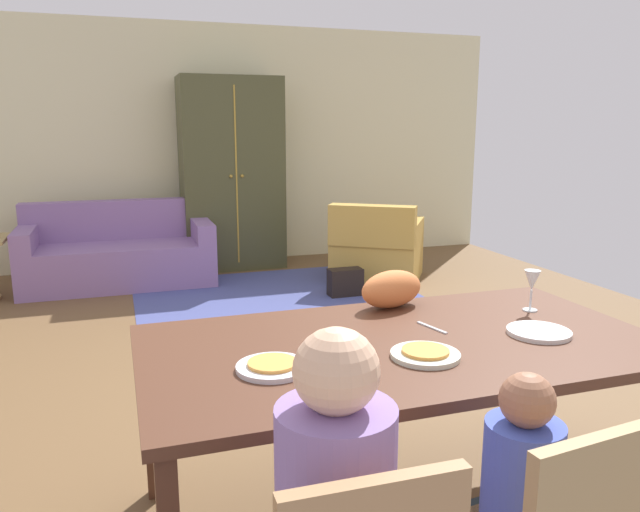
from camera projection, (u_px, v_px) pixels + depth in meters
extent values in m
cube|color=brown|center=(296.00, 358.00, 4.28)|extent=(6.85, 6.54, 0.02)
cube|color=beige|center=(215.00, 146.00, 7.08)|extent=(6.85, 0.10, 2.70)
cube|color=#512E1E|center=(403.00, 346.00, 2.37)|extent=(1.99, 1.06, 0.04)
cube|color=#512E1E|center=(151.00, 418.00, 2.59)|extent=(0.06, 0.06, 0.72)
cube|color=#512E1E|center=(524.00, 365.00, 3.17)|extent=(0.06, 0.06, 0.72)
cylinder|color=silver|center=(273.00, 367.00, 2.08)|extent=(0.25, 0.25, 0.02)
cylinder|color=gold|center=(273.00, 363.00, 2.08)|extent=(0.17, 0.17, 0.01)
cylinder|color=silver|center=(425.00, 355.00, 2.19)|extent=(0.25, 0.25, 0.02)
cylinder|color=gold|center=(425.00, 351.00, 2.19)|extent=(0.17, 0.17, 0.01)
cylinder|color=white|center=(539.00, 332.00, 2.44)|extent=(0.25, 0.25, 0.02)
cylinder|color=silver|center=(530.00, 310.00, 2.75)|extent=(0.06, 0.06, 0.01)
cylinder|color=silver|center=(531.00, 300.00, 2.74)|extent=(0.01, 0.01, 0.09)
cone|color=silver|center=(532.00, 280.00, 2.72)|extent=(0.07, 0.07, 0.09)
cube|color=silver|center=(335.00, 354.00, 2.22)|extent=(0.06, 0.15, 0.01)
cube|color=silver|center=(432.00, 328.00, 2.51)|extent=(0.05, 0.17, 0.01)
cylinder|color=#8D6EB4|center=(335.00, 494.00, 1.51)|extent=(0.30, 0.30, 0.46)
sphere|color=#EDBA93|center=(336.00, 371.00, 1.44)|extent=(0.21, 0.21, 0.21)
cylinder|color=#4256C2|center=(521.00, 479.00, 1.69)|extent=(0.22, 0.22, 0.33)
sphere|color=#9F684A|center=(527.00, 400.00, 1.65)|extent=(0.15, 0.15, 0.15)
ellipsoid|color=orange|center=(392.00, 289.00, 2.79)|extent=(0.35, 0.24, 0.17)
cube|color=#454D8A|center=(274.00, 293.00, 5.90)|extent=(2.60, 1.80, 0.01)
cube|color=#88669D|center=(119.00, 264.00, 6.17)|extent=(1.85, 0.84, 0.42)
cube|color=#88669D|center=(116.00, 219.00, 6.40)|extent=(1.85, 0.20, 0.40)
cube|color=#88669D|center=(26.00, 239.00, 5.84)|extent=(0.18, 0.84, 0.20)
cube|color=#88669D|center=(202.00, 230.00, 6.36)|extent=(0.18, 0.84, 0.20)
cube|color=#BB9340|center=(378.00, 259.00, 6.40)|extent=(1.17, 1.17, 0.42)
cube|color=#BB9340|center=(372.00, 226.00, 6.00)|extent=(0.82, 0.64, 0.40)
cube|color=#BB9340|center=(411.00, 232.00, 6.25)|extent=(0.62, 0.80, 0.20)
cube|color=#BB9340|center=(347.00, 229.00, 6.43)|extent=(0.62, 0.80, 0.20)
cube|color=#464728|center=(232.00, 174.00, 6.82)|extent=(1.10, 0.56, 2.10)
cube|color=#B58E30|center=(237.00, 176.00, 6.55)|extent=(0.02, 0.01, 1.89)
sphere|color=#B58E30|center=(231.00, 176.00, 6.53)|extent=(0.04, 0.04, 0.04)
sphere|color=#B58E30|center=(242.00, 176.00, 6.56)|extent=(0.04, 0.04, 0.04)
cube|color=black|center=(345.00, 282.00, 5.79)|extent=(0.32, 0.16, 0.26)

